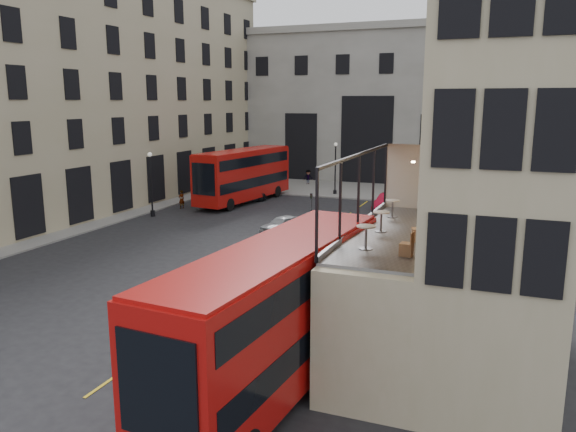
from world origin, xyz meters
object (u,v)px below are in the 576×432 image
(bicycle, at_px, (307,223))
(cafe_chair_d, at_px, (435,207))
(traffic_light_far, at_px, (229,174))
(pedestrian_e, at_px, (182,199))
(bus_far, at_px, (244,173))
(pedestrian_a, at_px, (204,185))
(cafe_table_near, at_px, (366,234))
(cafe_chair_a, at_px, (407,249))
(pedestrian_d, at_px, (426,203))
(cafe_table_mid, at_px, (381,218))
(bus_near, at_px, (278,308))
(car_c, at_px, (242,195))
(car_b, at_px, (388,202))
(cafe_chair_b, at_px, (418,234))
(pedestrian_c, at_px, (397,182))
(traffic_light_near, at_px, (311,215))
(cyclist, at_px, (343,226))
(pedestrian_b, at_px, (308,177))
(cafe_table_far, at_px, (393,206))
(cafe_chair_c, at_px, (427,223))
(street_lamp_a, at_px, (151,188))
(street_lamp_b, at_px, (335,172))
(car_a, at_px, (283,224))

(bicycle, xyz_separation_m, cafe_chair_d, (10.75, -13.81, 4.40))
(traffic_light_far, distance_m, pedestrian_e, 6.49)
(bus_far, xyz_separation_m, pedestrian_e, (-3.83, -4.90, -1.98))
(pedestrian_a, relative_size, cafe_table_near, 2.26)
(bus_far, bearing_deg, cafe_chair_a, -56.06)
(pedestrian_d, xyz_separation_m, cafe_table_mid, (1.97, -28.28, 4.28))
(bus_near, xyz_separation_m, car_c, (-16.34, 30.95, -1.98))
(car_b, bearing_deg, bus_near, -75.80)
(cafe_table_mid, bearing_deg, car_c, 125.11)
(pedestrian_e, height_order, cafe_chair_b, cafe_chair_b)
(pedestrian_c, height_order, cafe_chair_a, cafe_chair_a)
(bicycle, bearing_deg, car_b, 2.60)
(car_b, bearing_deg, pedestrian_e, -150.78)
(traffic_light_near, relative_size, bus_near, 0.31)
(bus_near, xyz_separation_m, cyclist, (-3.71, 21.04, -1.91))
(bicycle, height_order, pedestrian_a, pedestrian_a)
(traffic_light_near, height_order, car_c, traffic_light_near)
(pedestrian_b, xyz_separation_m, cafe_chair_b, (18.26, -40.61, 3.98))
(traffic_light_near, xyz_separation_m, cafe_table_far, (6.82, -9.37, 2.66))
(car_c, relative_size, cafe_table_mid, 6.78)
(car_c, height_order, bicycle, car_c)
(traffic_light_near, distance_m, cafe_table_far, 11.89)
(cafe_chair_b, bearing_deg, bus_far, 125.91)
(cafe_table_near, height_order, cafe_chair_d, cafe_chair_d)
(bus_far, bearing_deg, traffic_light_near, -51.46)
(pedestrian_c, bearing_deg, cafe_chair_c, 63.63)
(car_b, height_order, car_c, car_c)
(street_lamp_a, height_order, bus_near, street_lamp_a)
(pedestrian_c, bearing_deg, street_lamp_b, 8.01)
(pedestrian_e, bearing_deg, cyclist, 92.86)
(car_a, height_order, cyclist, cyclist)
(street_lamp_b, relative_size, pedestrian_c, 3.03)
(pedestrian_b, bearing_deg, pedestrian_a, -172.36)
(street_lamp_a, relative_size, pedestrian_e, 3.26)
(car_a, bearing_deg, pedestrian_a, 160.21)
(cafe_chair_b, relative_size, cafe_chair_d, 0.92)
(bus_near, distance_m, bicycle, 23.55)
(street_lamp_a, bearing_deg, pedestrian_d, 25.71)
(cyclist, distance_m, pedestrian_a, 23.12)
(car_c, bearing_deg, cafe_table_near, 145.47)
(bus_far, relative_size, pedestrian_e, 7.78)
(bicycle, relative_size, pedestrian_a, 1.04)
(cafe_table_near, distance_m, cafe_chair_b, 2.25)
(traffic_light_near, bearing_deg, cafe_table_mid, -60.36)
(traffic_light_far, distance_m, pedestrian_a, 4.76)
(pedestrian_c, bearing_deg, cafe_chair_d, 64.57)
(pedestrian_b, height_order, cafe_chair_a, cafe_chair_a)
(bus_far, relative_size, car_c, 2.45)
(traffic_light_near, height_order, car_a, traffic_light_near)
(pedestrian_b, xyz_separation_m, cafe_table_far, (16.61, -36.81, 4.20))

